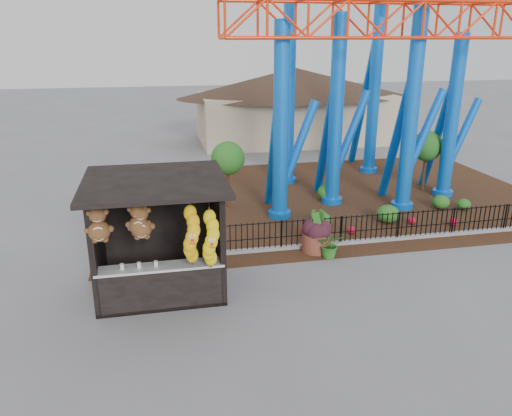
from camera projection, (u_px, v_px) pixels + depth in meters
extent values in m
plane|color=slate|center=(280.00, 298.00, 12.97)|extent=(120.00, 120.00, 0.00)
cube|color=#331E11|center=(325.00, 197.00, 21.14)|extent=(18.00, 12.00, 0.02)
cube|color=gray|center=(375.00, 240.00, 16.49)|extent=(18.00, 0.18, 0.12)
cube|color=black|center=(162.00, 286.00, 13.49)|extent=(3.20, 2.60, 0.10)
cube|color=black|center=(158.00, 220.00, 14.16)|extent=(3.20, 0.12, 3.00)
cube|color=black|center=(97.00, 241.00, 12.72)|extent=(0.12, 2.60, 3.00)
cube|color=black|center=(217.00, 232.00, 13.31)|extent=(0.12, 2.60, 3.00)
cube|color=black|center=(155.00, 182.00, 12.27)|extent=(3.50, 3.40, 0.12)
cube|color=black|center=(93.00, 261.00, 11.58)|extent=(0.14, 0.14, 3.00)
cube|color=black|center=(223.00, 250.00, 12.17)|extent=(0.14, 0.14, 3.00)
cube|color=black|center=(162.00, 288.00, 12.35)|extent=(3.00, 0.50, 1.10)
cube|color=silver|center=(160.00, 267.00, 12.17)|extent=(3.10, 0.55, 0.06)
cylinder|color=black|center=(156.00, 205.00, 11.23)|extent=(2.90, 0.04, 0.04)
cylinder|color=blue|center=(281.00, 124.00, 17.67)|extent=(0.56, 0.56, 7.00)
cylinder|color=blue|center=(279.00, 214.00, 18.77)|extent=(0.84, 0.84, 0.24)
cylinder|color=blue|center=(336.00, 113.00, 19.21)|extent=(0.56, 0.56, 7.30)
cylinder|color=blue|center=(332.00, 200.00, 20.36)|extent=(0.84, 0.84, 0.24)
cylinder|color=blue|center=(411.00, 113.00, 18.54)|extent=(0.56, 0.56, 7.50)
cylinder|color=blue|center=(402.00, 205.00, 19.73)|extent=(0.84, 0.84, 0.24)
cylinder|color=blue|center=(452.00, 118.00, 20.28)|extent=(0.56, 0.56, 6.60)
cylinder|color=blue|center=(442.00, 193.00, 21.32)|extent=(0.84, 0.84, 0.24)
cylinder|color=blue|center=(289.00, 78.00, 21.71)|extent=(0.56, 0.56, 9.50)
cylinder|color=blue|center=(287.00, 180.00, 23.22)|extent=(0.84, 0.84, 0.24)
cylinder|color=blue|center=(376.00, 63.00, 23.34)|extent=(0.56, 0.56, 10.50)
cylinder|color=blue|center=(368.00, 170.00, 25.01)|extent=(0.84, 0.84, 0.24)
cylinder|color=blue|center=(275.00, 143.00, 18.79)|extent=(0.36, 2.21, 5.85)
cylinder|color=blue|center=(297.00, 151.00, 18.42)|extent=(1.62, 0.32, 3.73)
cylinder|color=blue|center=(327.00, 132.00, 20.34)|extent=(0.36, 2.29, 6.10)
cylinder|color=blue|center=(349.00, 139.00, 19.98)|extent=(1.67, 0.32, 3.88)
cylinder|color=blue|center=(398.00, 134.00, 19.68)|extent=(0.36, 2.34, 6.26)
cylinder|color=blue|center=(421.00, 141.00, 19.32)|extent=(1.71, 0.32, 3.99)
cylinder|color=blue|center=(438.00, 134.00, 21.38)|extent=(0.36, 2.10, 5.53)
cylinder|color=blue|center=(460.00, 140.00, 21.01)|extent=(1.54, 0.32, 3.52)
cylinder|color=brown|center=(316.00, 242.00, 15.72)|extent=(1.04, 1.04, 0.62)
ellipsoid|color=black|center=(317.00, 223.00, 15.51)|extent=(0.70, 0.70, 0.64)
imported|color=#284E17|center=(330.00, 244.00, 15.24)|extent=(0.84, 0.75, 0.87)
ellipsoid|color=#255F1C|center=(322.00, 220.00, 17.66)|extent=(0.68, 0.68, 0.54)
ellipsoid|color=#255F1C|center=(388.00, 214.00, 18.12)|extent=(0.81, 0.81, 0.65)
ellipsoid|color=#255F1C|center=(441.00, 202.00, 19.59)|extent=(0.68, 0.68, 0.54)
ellipsoid|color=#255F1C|center=(328.00, 192.00, 20.56)|extent=(0.84, 0.84, 0.67)
ellipsoid|color=#255F1C|center=(464.00, 204.00, 19.50)|extent=(0.53, 0.53, 0.43)
sphere|color=red|center=(304.00, 231.00, 17.02)|extent=(0.28, 0.28, 0.28)
sphere|color=red|center=(351.00, 230.00, 17.11)|extent=(0.28, 0.28, 0.28)
sphere|color=red|center=(412.00, 220.00, 17.99)|extent=(0.28, 0.28, 0.28)
sphere|color=red|center=(453.00, 222.00, 17.85)|extent=(0.28, 0.28, 0.28)
cube|color=#BFAD8C|center=(294.00, 117.00, 32.14)|extent=(12.00, 6.00, 3.00)
cone|color=#332319|center=(295.00, 79.00, 31.36)|extent=(15.00, 15.00, 1.80)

